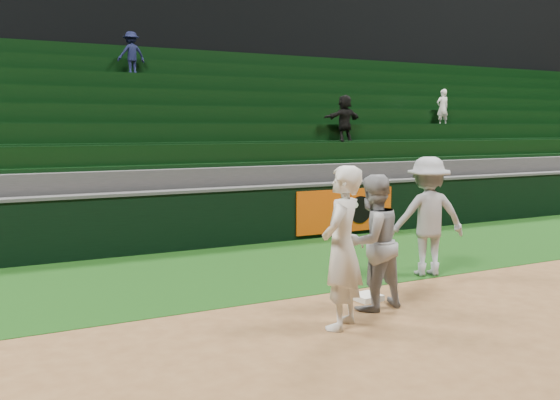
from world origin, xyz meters
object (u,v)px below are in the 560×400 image
object	(u,v)px
first_base	(367,297)
first_baseman	(342,248)
base_coach	(428,216)
baserunner	(372,242)

from	to	relation	value
first_base	first_baseman	world-z (taller)	first_baseman
first_baseman	base_coach	xyz separation A→B (m)	(2.85, 1.69, -0.01)
first_base	baserunner	world-z (taller)	baserunner
first_baseman	baserunner	size ratio (longest dim) A/B	1.09
first_base	baserunner	distance (m)	1.00
first_base	first_baseman	xyz separation A→B (m)	(-1.03, -0.89, 0.99)
first_base	first_baseman	bearing A→B (deg)	-139.32
baserunner	base_coach	world-z (taller)	base_coach
base_coach	baserunner	bearing A→B (deg)	49.12
first_base	first_baseman	distance (m)	1.68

